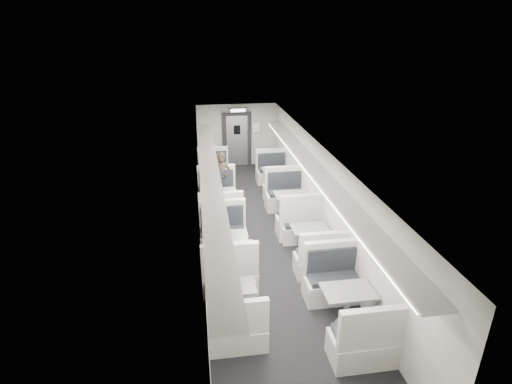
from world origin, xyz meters
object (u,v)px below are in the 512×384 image
object	(u,v)px
booth_left_d	(234,301)
vestibule_door	(237,140)
passenger	(222,178)
booth_left_c	(226,252)
booth_left_a	(215,177)
booth_right_a	(276,180)
booth_right_b	(292,207)
booth_left_b	(219,205)
exit_sign	(238,110)
booth_right_d	(347,308)
booth_right_c	(310,241)

from	to	relation	value
booth_left_d	vestibule_door	distance (m)	8.91
passenger	booth_left_c	bearing A→B (deg)	-79.84
booth_left_a	booth_left_c	bearing A→B (deg)	-90.00
booth_right_a	vestibule_door	size ratio (longest dim) A/B	1.03
booth_left_a	passenger	distance (m)	1.32
booth_left_d	booth_right_b	bearing A→B (deg)	62.09
booth_left_b	booth_left_c	bearing A→B (deg)	-90.00
booth_left_d	exit_sign	world-z (taller)	exit_sign
booth_left_a	exit_sign	xyz separation A→B (m)	(1.00, 1.77, 1.89)
booth_left_a	booth_left_c	xyz separation A→B (m)	(0.00, -4.88, 0.02)
vestibule_door	booth_left_d	bearing A→B (deg)	-96.46
booth_left_c	booth_left_d	distance (m)	1.69
booth_right_b	exit_sign	xyz separation A→B (m)	(-1.00, 4.57, 1.86)
booth_right_d	passenger	distance (m)	6.16
exit_sign	booth_left_b	bearing A→B (deg)	-103.82
booth_left_b	booth_right_c	xyz separation A→B (m)	(2.00, -2.35, -0.03)
booth_right_a	passenger	bearing A→B (deg)	-158.23
booth_right_d	booth_right_a	bearing A→B (deg)	90.00
booth_left_b	booth_right_a	bearing A→B (deg)	41.72
booth_right_a	exit_sign	size ratio (longest dim) A/B	3.49
booth_right_b	passenger	xyz separation A→B (m)	(-1.84, 1.55, 0.39)
booth_left_a	booth_left_b	distance (m)	2.29
exit_sign	booth_left_c	bearing A→B (deg)	-98.54
booth_right_d	booth_left_a	bearing A→B (deg)	105.72
exit_sign	booth_right_c	bearing A→B (deg)	-81.14
booth_left_d	passenger	bearing A→B (deg)	88.26
passenger	vestibule_door	distance (m)	3.61
passenger	vestibule_door	world-z (taller)	vestibule_door
booth_right_c	booth_right_d	bearing A→B (deg)	-90.00
booth_left_a	booth_left_b	size ratio (longest dim) A/B	0.94
vestibule_door	exit_sign	distance (m)	1.33
passenger	exit_sign	xyz separation A→B (m)	(0.84, 3.02, 1.47)
booth_right_d	exit_sign	distance (m)	9.13
booth_right_a	vestibule_door	world-z (taller)	vestibule_door
booth_left_c	booth_right_b	distance (m)	2.89
booth_right_a	exit_sign	world-z (taller)	exit_sign
booth_left_c	booth_right_a	world-z (taller)	booth_left_c
booth_left_d	vestibule_door	bearing A→B (deg)	83.54
booth_right_a	vestibule_door	bearing A→B (deg)	109.85
booth_left_a	booth_left_b	bearing A→B (deg)	-90.00
booth_left_b	booth_right_b	xyz separation A→B (m)	(2.00, -0.50, 0.01)
booth_right_a	passenger	world-z (taller)	passenger
booth_right_b	booth_left_c	bearing A→B (deg)	-133.73
booth_left_b	vestibule_door	bearing A→B (deg)	77.62
booth_right_b	passenger	bearing A→B (deg)	139.86
passenger	vestibule_door	xyz separation A→B (m)	(0.84, 3.50, 0.23)
booth_right_b	booth_right_c	distance (m)	1.85
booth_right_c	vestibule_door	size ratio (longest dim) A/B	1.02
booth_right_b	vestibule_door	size ratio (longest dim) A/B	1.12
exit_sign	passenger	bearing A→B (deg)	-105.53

